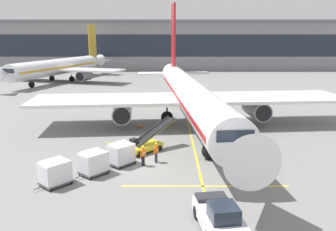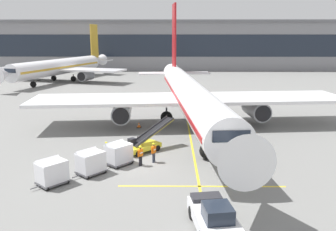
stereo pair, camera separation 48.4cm
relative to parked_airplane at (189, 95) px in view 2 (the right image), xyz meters
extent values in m
plane|color=slate|center=(-5.10, -13.43, -3.65)|extent=(600.00, 600.00, 0.00)
cylinder|color=white|center=(0.08, -0.92, 0.07)|extent=(6.78, 37.52, 3.51)
cube|color=red|center=(0.08, -0.92, 0.07)|extent=(6.69, 36.03, 0.42)
cone|color=white|center=(1.88, -21.27, 0.07)|extent=(3.63, 3.79, 3.34)
cone|color=white|center=(-1.81, 20.48, 0.34)|extent=(3.47, 5.86, 2.99)
cube|color=white|center=(-9.54, -0.83, -0.45)|extent=(18.33, 9.00, 0.36)
cylinder|color=#93969E|center=(-7.87, -1.43, -1.72)|extent=(2.60, 5.03, 2.18)
cylinder|color=black|center=(-7.65, -3.90, -1.72)|extent=(1.85, 0.28, 1.85)
cube|color=white|center=(9.54, 0.85, -0.45)|extent=(18.33, 9.00, 0.36)
cylinder|color=#93969E|center=(8.00, -0.03, -1.72)|extent=(2.60, 5.03, 2.18)
cylinder|color=black|center=(8.22, -2.50, -1.72)|extent=(1.85, 0.28, 1.85)
cube|color=red|center=(-1.69, 19.09, 6.38)|extent=(0.67, 4.49, 11.21)
cube|color=white|center=(-1.66, 18.81, 0.60)|extent=(12.28, 4.04, 0.20)
cube|color=#1E2633|center=(1.66, -18.82, 0.60)|extent=(2.59, 1.79, 0.77)
cylinder|color=#47474C|center=(1.07, -12.08, -2.29)|extent=(0.22, 0.22, 1.22)
sphere|color=black|center=(1.07, -12.08, -2.90)|extent=(1.49, 1.49, 1.49)
cylinder|color=#47474C|center=(-2.71, 0.71, -2.29)|extent=(0.22, 0.22, 1.22)
sphere|color=black|center=(-2.71, 0.71, -2.90)|extent=(1.49, 1.49, 1.49)
cylinder|color=#47474C|center=(2.54, 1.17, -2.29)|extent=(0.22, 0.22, 1.22)
sphere|color=black|center=(2.54, 1.17, -2.90)|extent=(1.49, 1.49, 1.49)
cube|color=gold|center=(-4.78, -10.23, -3.15)|extent=(3.54, 3.53, 0.44)
cube|color=black|center=(-5.70, -10.64, -2.58)|extent=(0.82, 0.82, 0.70)
cylinder|color=#333338|center=(-5.21, -10.16, -2.53)|extent=(0.08, 0.08, 0.80)
cube|color=gold|center=(-3.90, -9.36, -2.00)|extent=(4.12, 4.10, 2.01)
cube|color=black|center=(-3.90, -9.36, -1.91)|extent=(3.92, 3.90, 1.86)
cube|color=#333338|center=(-3.59, -9.67, -1.88)|extent=(3.48, 3.46, 2.05)
cube|color=#333338|center=(-4.21, -9.05, -1.88)|extent=(3.48, 3.46, 2.05)
cylinder|color=black|center=(-3.42, -9.92, -3.37)|extent=(0.54, 0.54, 0.56)
cylinder|color=black|center=(-4.45, -8.87, -3.37)|extent=(0.54, 0.54, 0.56)
cylinder|color=black|center=(-5.10, -11.59, -3.37)|extent=(0.54, 0.54, 0.56)
cylinder|color=black|center=(-6.14, -10.55, -3.37)|extent=(0.54, 0.54, 0.56)
cube|color=#515156|center=(-6.48, -13.49, -3.44)|extent=(2.52, 2.56, 0.12)
cylinder|color=#4C4C51|center=(-7.37, -14.50, -3.45)|extent=(0.52, 0.57, 0.07)
cube|color=silver|center=(-6.48, -13.49, -2.63)|extent=(2.38, 2.42, 1.50)
cube|color=silver|center=(-6.79, -13.22, -2.10)|extent=(1.84, 1.93, 0.74)
cube|color=silver|center=(-7.12, -14.21, -2.63)|extent=(1.10, 0.98, 1.38)
sphere|color=black|center=(-7.52, -13.64, -3.50)|extent=(0.30, 0.30, 0.30)
sphere|color=black|center=(-6.50, -14.54, -3.50)|extent=(0.30, 0.30, 0.30)
sphere|color=black|center=(-6.45, -12.44, -3.50)|extent=(0.30, 0.30, 0.30)
sphere|color=black|center=(-5.44, -13.35, -3.50)|extent=(0.30, 0.30, 0.30)
cube|color=#515156|center=(-8.35, -15.55, -3.44)|extent=(2.52, 2.56, 0.12)
cylinder|color=#4C4C51|center=(-9.24, -16.55, -3.45)|extent=(0.52, 0.57, 0.07)
cube|color=silver|center=(-8.35, -15.55, -2.63)|extent=(2.38, 2.42, 1.50)
cube|color=silver|center=(-8.65, -15.27, -2.10)|extent=(1.84, 1.93, 0.74)
cube|color=silver|center=(-8.99, -16.27, -2.63)|extent=(1.10, 0.98, 1.38)
sphere|color=black|center=(-9.39, -15.69, -3.50)|extent=(0.30, 0.30, 0.30)
sphere|color=black|center=(-8.37, -16.60, -3.50)|extent=(0.30, 0.30, 0.30)
sphere|color=black|center=(-8.32, -14.50, -3.50)|extent=(0.30, 0.30, 0.30)
sphere|color=black|center=(-7.31, -15.40, -3.50)|extent=(0.30, 0.30, 0.30)
cube|color=#515156|center=(-10.69, -17.56, -3.44)|extent=(2.52, 2.56, 0.12)
cylinder|color=#4C4C51|center=(-11.58, -18.56, -3.45)|extent=(0.52, 0.57, 0.07)
cube|color=silver|center=(-10.69, -17.56, -2.63)|extent=(2.38, 2.42, 1.50)
cube|color=silver|center=(-10.99, -17.28, -2.10)|extent=(1.84, 1.93, 0.74)
cube|color=silver|center=(-11.33, -18.28, -2.63)|extent=(1.10, 0.98, 1.38)
sphere|color=black|center=(-11.73, -17.70, -3.50)|extent=(0.30, 0.30, 0.30)
sphere|color=black|center=(-10.71, -18.61, -3.50)|extent=(0.30, 0.30, 0.30)
sphere|color=black|center=(-10.66, -16.51, -3.50)|extent=(0.30, 0.30, 0.30)
sphere|color=black|center=(-9.65, -17.41, -3.50)|extent=(0.30, 0.30, 0.30)
cube|color=silver|center=(0.23, -23.48, -2.97)|extent=(2.73, 4.66, 0.70)
cube|color=#1E2633|center=(0.34, -24.25, -2.22)|extent=(1.68, 1.74, 0.80)
cube|color=#28282D|center=(-0.02, -21.85, -2.50)|extent=(1.91, 1.22, 0.24)
cylinder|color=black|center=(0.94, -22.00, -3.27)|extent=(0.39, 0.79, 0.76)
cylinder|color=black|center=(-0.89, -22.27, -3.27)|extent=(0.39, 0.79, 0.76)
cylinder|color=#333847|center=(-3.55, -12.87, -3.22)|extent=(0.15, 0.15, 0.86)
cylinder|color=#333847|center=(-3.65, -13.03, -3.22)|extent=(0.15, 0.15, 0.86)
cube|color=orange|center=(-3.60, -12.95, -2.50)|extent=(0.40, 0.45, 0.58)
cube|color=white|center=(-3.49, -13.01, -2.50)|extent=(0.18, 0.30, 0.08)
sphere|color=brown|center=(-3.60, -12.95, -2.09)|extent=(0.21, 0.21, 0.21)
sphere|color=yellow|center=(-3.60, -12.95, -2.02)|extent=(0.23, 0.23, 0.23)
cylinder|color=orange|center=(-3.48, -12.74, -2.55)|extent=(0.09, 0.09, 0.56)
cylinder|color=orange|center=(-3.72, -13.16, -2.55)|extent=(0.09, 0.09, 0.56)
cylinder|color=black|center=(-7.70, -12.64, -3.22)|extent=(0.15, 0.15, 0.86)
cylinder|color=black|center=(-7.57, -12.75, -3.22)|extent=(0.15, 0.15, 0.86)
cube|color=orange|center=(-7.64, -12.69, -2.50)|extent=(0.45, 0.43, 0.58)
cube|color=white|center=(-7.55, -12.60, -2.50)|extent=(0.27, 0.23, 0.08)
sphere|color=beige|center=(-7.64, -12.69, -2.09)|extent=(0.21, 0.21, 0.21)
sphere|color=yellow|center=(-7.64, -12.69, -2.02)|extent=(0.23, 0.23, 0.23)
cylinder|color=orange|center=(-7.82, -12.54, -2.55)|extent=(0.09, 0.09, 0.56)
cylinder|color=orange|center=(-7.45, -12.85, -2.55)|extent=(0.09, 0.09, 0.56)
cylinder|color=black|center=(-4.59, -13.70, -3.22)|extent=(0.15, 0.15, 0.86)
cylinder|color=black|center=(-4.71, -13.83, -3.22)|extent=(0.15, 0.15, 0.86)
cube|color=orange|center=(-4.65, -13.76, -2.50)|extent=(0.43, 0.44, 0.58)
cube|color=white|center=(-4.56, -13.85, -2.50)|extent=(0.24, 0.26, 0.08)
sphere|color=brown|center=(-4.65, -13.76, -2.09)|extent=(0.21, 0.21, 0.21)
sphere|color=yellow|center=(-4.65, -13.76, -2.02)|extent=(0.23, 0.23, 0.23)
cylinder|color=orange|center=(-4.49, -13.59, -2.55)|extent=(0.09, 0.09, 0.56)
cylinder|color=orange|center=(-4.81, -13.94, -2.55)|extent=(0.09, 0.09, 0.56)
cube|color=black|center=(-5.90, -1.42, -3.62)|extent=(0.54, 0.54, 0.05)
cone|color=orange|center=(-5.90, -1.42, -3.31)|extent=(0.43, 0.43, 0.57)
cylinder|color=white|center=(-5.90, -1.42, -3.28)|extent=(0.24, 0.24, 0.07)
cube|color=yellow|center=(-0.09, -0.92, -3.64)|extent=(0.20, 110.00, 0.01)
cube|color=yellow|center=(0.08, -17.78, -3.64)|extent=(12.00, 0.20, 0.01)
cube|color=gray|center=(6.20, 75.95, 3.52)|extent=(130.84, 21.51, 14.35)
cube|color=#1E2633|center=(6.20, 65.15, 3.88)|extent=(126.91, 0.10, 6.46)
cube|color=slate|center=(6.20, 73.80, 11.05)|extent=(129.53, 18.28, 0.70)
cylinder|color=white|center=(-28.02, 39.60, -0.17)|extent=(12.49, 30.49, 3.58)
cube|color=gold|center=(-28.02, 39.60, -0.17)|extent=(12.16, 29.32, 0.43)
cone|color=white|center=(-33.08, 23.17, -0.17)|extent=(4.30, 4.42, 3.40)
cone|color=white|center=(-22.64, 57.05, 0.10)|extent=(4.59, 6.37, 3.04)
cube|color=white|center=(-35.47, 42.70, -0.71)|extent=(15.80, 10.19, 0.36)
cylinder|color=#93969E|center=(-34.58, 41.78, -2.00)|extent=(3.30, 4.48, 2.22)
cylinder|color=black|center=(-35.18, 39.82, -2.00)|extent=(1.84, 0.67, 1.89)
cube|color=white|center=(-20.12, 37.97, -0.71)|extent=(15.80, 10.19, 0.36)
cylinder|color=#93969E|center=(-21.37, 37.71, -2.00)|extent=(3.30, 4.48, 2.22)
cylinder|color=black|center=(-21.97, 35.75, -2.00)|extent=(1.84, 0.67, 1.89)
cube|color=gold|center=(-23.06, 55.69, 5.16)|extent=(1.36, 3.61, 9.24)
cube|color=white|center=(-23.15, 55.41, 0.36)|extent=(10.23, 5.28, 0.20)
cube|color=#1E2633|center=(-32.34, 25.57, 0.36)|extent=(2.87, 2.28, 0.79)
cylinder|color=#47474C|center=(-30.74, 30.77, -2.48)|extent=(0.22, 0.22, 1.05)
sphere|color=black|center=(-30.74, 30.77, -3.01)|extent=(1.28, 1.28, 1.28)
cylinder|color=#47474C|center=(-30.13, 41.86, -2.48)|extent=(0.22, 0.22, 1.05)
sphere|color=black|center=(-30.13, 41.86, -3.01)|extent=(1.28, 1.28, 1.28)
cylinder|color=#47474C|center=(-25.00, 40.28, -2.48)|extent=(0.22, 0.22, 1.05)
sphere|color=black|center=(-25.00, 40.28, -3.01)|extent=(1.28, 1.28, 1.28)
camera|label=1|loc=(-2.59, -41.12, 6.89)|focal=37.53mm
camera|label=2|loc=(-2.11, -41.12, 6.89)|focal=37.53mm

